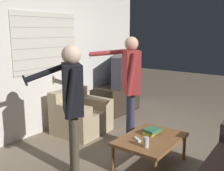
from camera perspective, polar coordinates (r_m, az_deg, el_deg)
name	(u,v)px	position (r m, az deg, el deg)	size (l,w,h in m)	color
ground_plane	(146,163)	(3.67, 7.31, -16.45)	(16.00, 16.00, 0.00)	#7F705B
wall_back	(43,58)	(4.61, -14.74, 5.82)	(5.20, 0.08, 2.55)	silver
armchair_beige	(80,115)	(4.61, -7.00, -6.40)	(0.87, 0.81, 0.73)	tan
coffee_table	(151,140)	(3.47, 8.40, -11.73)	(0.91, 0.66, 0.39)	brown
tv_stand	(118,99)	(5.68, 1.23, -2.93)	(1.03, 0.50, 0.58)	#33281E
tv	(118,71)	(5.55, 1.22, 3.18)	(0.85, 0.63, 0.64)	#2D2D33
person_left_standing	(71,95)	(3.08, -8.82, -2.08)	(0.52, 0.75, 1.58)	#4C4233
person_right_standing	(130,78)	(3.87, 3.96, 1.59)	(0.50, 0.81, 1.65)	#33384C
book_stack	(152,131)	(3.55, 8.63, -9.83)	(0.24, 0.19, 0.08)	gold
soda_can	(146,142)	(3.17, 7.43, -12.11)	(0.07, 0.07, 0.13)	silver
spare_remote	(137,139)	(3.36, 5.55, -11.60)	(0.10, 0.13, 0.02)	white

